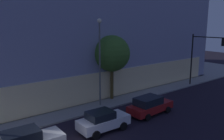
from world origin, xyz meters
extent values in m
cube|color=#4C4C51|center=(11.56, 21.67, 0.07)|extent=(33.43, 28.50, 0.15)
cube|color=#FDE4A6|center=(11.56, 7.82, 1.67)|extent=(29.72, 0.60, 3.05)
cube|color=#8E91B2|center=(11.56, 21.67, 7.25)|extent=(33.03, 28.10, 14.19)
cylinder|color=black|center=(21.28, 5.52, 3.54)|extent=(0.18, 0.18, 6.79)
cylinder|color=black|center=(21.28, 3.10, 6.61)|extent=(0.14, 4.85, 0.12)
cube|color=black|center=(21.29, 1.40, 6.11)|extent=(0.32, 0.32, 0.90)
cylinder|color=#606060|center=(6.74, 6.24, 4.29)|extent=(0.16, 0.16, 8.28)
sphere|color=#F9EFC6|center=(6.74, 6.24, 8.58)|extent=(0.44, 0.44, 0.44)
cylinder|color=brown|center=(8.96, 7.14, 1.88)|extent=(0.35, 0.35, 3.47)
sphere|color=#3C6824|center=(8.96, 7.14, 5.17)|extent=(3.88, 3.88, 3.88)
cube|color=black|center=(-2.55, 1.94, 1.30)|extent=(2.39, 1.65, 0.68)
cube|color=#F9F4CC|center=(0.17, 2.41, 0.64)|extent=(0.12, 0.20, 0.12)
cube|color=#F9F4CC|center=(0.15, 1.34, 0.64)|extent=(0.12, 0.20, 0.12)
cylinder|color=black|center=(-0.68, 2.78, 0.31)|extent=(0.62, 0.25, 0.62)
cube|color=silver|center=(3.72, 1.52, 0.71)|extent=(4.19, 1.83, 0.76)
cube|color=black|center=(3.41, 1.52, 1.38)|extent=(2.03, 1.60, 0.58)
cube|color=#F9F4CC|center=(5.76, 1.99, 0.71)|extent=(0.12, 0.20, 0.12)
cube|color=#F9F4CC|center=(5.73, 0.95, 0.71)|extent=(0.12, 0.20, 0.12)
cylinder|color=black|center=(5.03, 2.35, 0.34)|extent=(0.68, 0.26, 0.67)
cylinder|color=black|center=(4.99, 0.62, 0.34)|extent=(0.68, 0.26, 0.67)
cylinder|color=black|center=(2.45, 2.41, 0.34)|extent=(0.68, 0.26, 0.67)
cylinder|color=black|center=(2.41, 0.68, 0.34)|extent=(0.68, 0.26, 0.67)
cube|color=maroon|center=(9.25, 1.68, 0.66)|extent=(4.68, 2.03, 0.68)
cube|color=black|center=(8.90, 1.66, 1.35)|extent=(2.57, 1.75, 0.70)
cube|color=#F9F4CC|center=(11.47, 2.33, 0.66)|extent=(0.13, 0.21, 0.12)
cube|color=#F9F4CC|center=(11.52, 1.23, 0.66)|extent=(0.13, 0.21, 0.12)
cylinder|color=black|center=(10.63, 2.65, 0.31)|extent=(0.64, 0.27, 0.63)
cylinder|color=black|center=(10.71, 0.83, 0.31)|extent=(0.64, 0.27, 0.63)
cylinder|color=black|center=(7.78, 2.53, 0.31)|extent=(0.64, 0.27, 0.63)
cylinder|color=black|center=(7.86, 0.70, 0.31)|extent=(0.64, 0.27, 0.63)
camera|label=1|loc=(-6.63, -12.72, 8.42)|focal=38.23mm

